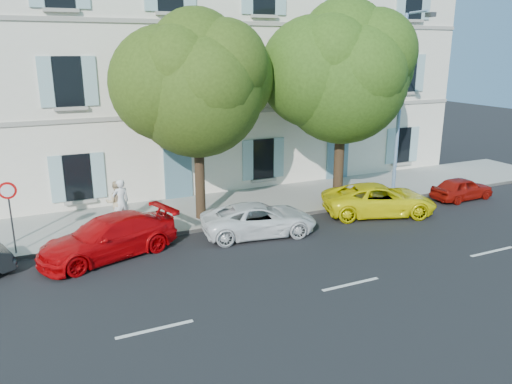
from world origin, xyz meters
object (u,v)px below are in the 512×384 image
tree_right (343,80)px  street_lamp (403,96)px  tree_left (197,91)px  road_sign (9,202)px  car_yellow_supercar (379,200)px  pedestrian_a (121,202)px  car_white_coupe (259,219)px  car_red_hatchback (462,188)px  car_red_coupe (108,237)px  pedestrian_b (117,202)px

tree_right → street_lamp: bearing=-5.7°
tree_left → road_sign: bearing=-172.6°
car_yellow_supercar → pedestrian_a: pedestrian_a is taller
tree_left → road_sign: 7.77m
car_white_coupe → tree_left: size_ratio=0.55×
car_red_hatchback → road_sign: road_sign is taller
pedestrian_a → street_lamp: bearing=161.7°
car_red_coupe → pedestrian_b: 3.13m
pedestrian_b → tree_right: bearing=178.9°
tree_right → road_sign: (-13.36, -0.44, -3.64)m
car_red_coupe → street_lamp: 14.22m
tree_right → car_yellow_supercar: bearing=-67.3°
car_yellow_supercar → pedestrian_a: (-10.30, 3.06, 0.39)m
car_red_coupe → road_sign: bearing=-130.2°
tree_left → pedestrian_b: tree_left is taller
car_white_coupe → street_lamp: size_ratio=0.53×
car_yellow_supercar → street_lamp: (2.27, 1.64, 4.18)m
tree_right → pedestrian_a: (-9.49, 1.11, -4.54)m
car_red_coupe → tree_left: size_ratio=0.60×
car_red_hatchback → tree_right: tree_right is taller
tree_left → pedestrian_b: size_ratio=4.69×
car_red_coupe → street_lamp: street_lamp is taller
car_red_coupe → car_white_coupe: car_red_coupe is taller
tree_left → street_lamp: (9.48, -0.78, -0.46)m
car_yellow_supercar → pedestrian_b: bearing=91.1°
car_red_coupe → road_sign: 3.42m
car_white_coupe → pedestrian_b: size_ratio=2.58×
car_red_hatchback → tree_right: (-5.80, 1.80, 5.06)m
street_lamp → car_white_coupe: bearing=-168.3°
car_red_hatchback → street_lamp: street_lamp is taller
car_red_hatchback → road_sign: (-19.15, 1.36, 1.43)m
car_white_coupe → pedestrian_a: size_ratio=2.42×
street_lamp → pedestrian_b: bearing=172.7°
street_lamp → pedestrian_b: street_lamp is taller
car_red_hatchback → pedestrian_b: (-15.42, 3.11, 0.47)m
car_red_coupe → car_white_coupe: size_ratio=1.09×
car_white_coupe → tree_right: size_ratio=0.52×
car_red_coupe → car_white_coupe: (5.56, -0.27, -0.08)m
car_white_coupe → car_red_hatchback: 10.68m
car_white_coupe → tree_left: bearing=40.7°
car_red_coupe → tree_left: bearing=101.2°
tree_left → road_sign: (-6.96, -0.91, -3.34)m
tree_left → pedestrian_b: (-3.23, 0.84, -4.30)m
car_red_coupe → pedestrian_a: bearing=144.2°
car_white_coupe → car_red_hatchback: car_white_coupe is taller
car_red_hatchback → street_lamp: (-2.71, 1.49, 4.30)m
car_white_coupe → tree_right: tree_right is taller
car_red_coupe → tree_left: 6.50m
road_sign → car_yellow_supercar: bearing=-6.1°
car_yellow_supercar → car_red_hatchback: 4.98m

